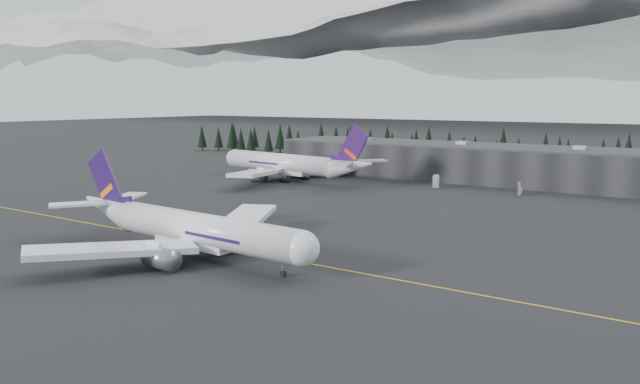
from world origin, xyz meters
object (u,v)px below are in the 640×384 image
Objects in this scene: jet_parked at (292,164)px; gse_vehicle_a at (436,187)px; terminal at (489,163)px; gse_vehicle_b at (520,193)px; jet_main at (185,227)px.

gse_vehicle_a is (50.13, 11.06, -5.24)m from jet_parked.
terminal is 2.26× the size of jet_parked.
gse_vehicle_b is (77.20, 11.19, -5.16)m from jet_parked.
jet_parked is 15.15× the size of gse_vehicle_a.
terminal is 2.52× the size of jet_main.
jet_main is at bearing -94.26° from terminal.
jet_main is 14.86× the size of gse_vehicle_b.
jet_parked is (-57.49, -39.16, -0.41)m from terminal.
gse_vehicle_a is 1.09× the size of gse_vehicle_b.
jet_main is 13.58× the size of gse_vehicle_a.
jet_main is at bearing -37.87° from gse_vehicle_b.
jet_parked reaches higher than gse_vehicle_a.
jet_main is 110.99m from gse_vehicle_b.
jet_parked reaches higher than gse_vehicle_b.
terminal is at bearing 88.94° from jet_main.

